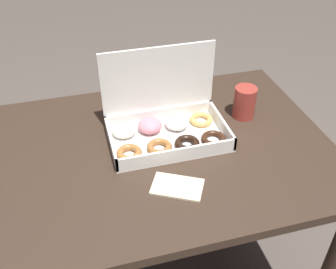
{
  "coord_description": "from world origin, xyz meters",
  "views": [
    {
      "loc": [
        -0.24,
        -0.91,
        1.48
      ],
      "look_at": [
        0.02,
        0.03,
        0.73
      ],
      "focal_mm": 42.0,
      "sensor_mm": 36.0,
      "label": 1
    }
  ],
  "objects": [
    {
      "name": "dining_table",
      "position": [
        0.0,
        0.0,
        0.6
      ],
      "size": [
        1.04,
        0.76,
        0.71
      ],
      "color": "#38281E",
      "rests_on": "ground_plane"
    },
    {
      "name": "paper_napkin",
      "position": [
        -0.01,
        -0.18,
        0.71
      ],
      "size": [
        0.16,
        0.14,
        0.01
      ],
      "color": "beige",
      "rests_on": "dining_table"
    },
    {
      "name": "donut_box",
      "position": [
        0.01,
        0.06,
        0.76
      ],
      "size": [
        0.37,
        0.23,
        0.27
      ],
      "color": "white",
      "rests_on": "dining_table"
    },
    {
      "name": "coffee_mug",
      "position": [
        0.3,
        0.09,
        0.77
      ],
      "size": [
        0.07,
        0.07,
        0.11
      ],
      "color": "#A3382D",
      "rests_on": "dining_table"
    }
  ]
}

